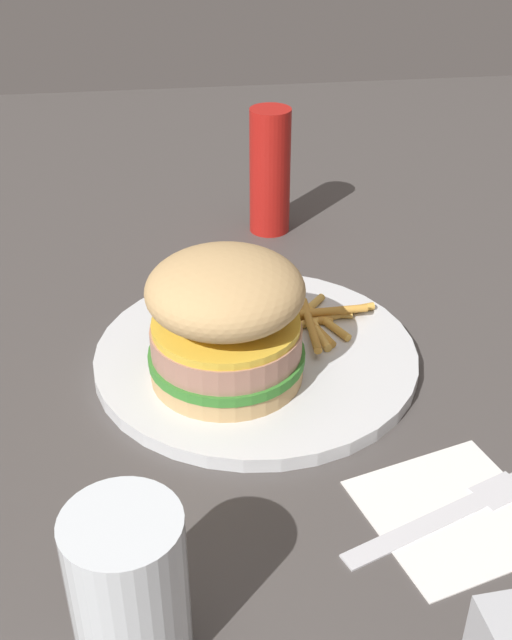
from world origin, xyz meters
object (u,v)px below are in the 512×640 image
plate (256,356)px  fries_pile (317,318)px  sandwich (222,319)px  drink_glass (130,596)px  ketchup_bottle (270,172)px  fork (455,509)px  napkin (453,512)px

plate → fries_pile: bearing=-149.7°
plate → fries_pile: fries_pile is taller
plate → sandwich: 0.07m
sandwich → drink_glass: bearing=72.7°
fries_pile → ketchup_bottle: (0.01, -0.22, 0.05)m
drink_glass → plate: bearing=-111.3°
drink_glass → fork: bearing=-160.9°
napkin → drink_glass: drink_glass is taller
drink_glass → fries_pile: bearing=-118.5°
sandwich → plate: bearing=-134.4°
ketchup_bottle → sandwich: bearing=74.4°
napkin → plate: bearing=-60.5°
sandwich → fries_pile: sandwich is taller
fries_pile → plate: bearing=30.3°
fries_pile → ketchup_bottle: 0.22m
plate → sandwich: sandwich is taller
napkin → fork: 0.00m
plate → fries_pile: (-0.06, -0.03, 0.01)m
plate → napkin: 0.22m
fries_pile → ketchup_bottle: bearing=-87.2°
fries_pile → ketchup_bottle: ketchup_bottle is taller
plate → fork: 0.22m
plate → napkin: plate is taller
fries_pile → ketchup_bottle: size_ratio=0.71×
napkin → ketchup_bottle: (0.06, -0.44, 0.07)m
sandwich → fork: 0.22m
plate → sandwich: size_ratio=2.18×
fork → drink_glass: bearing=19.1°
sandwich → fork: bearing=131.3°
sandwich → drink_glass: size_ratio=1.26×
fries_pile → fork: bearing=102.5°
sandwich → ketchup_bottle: size_ratio=0.91×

